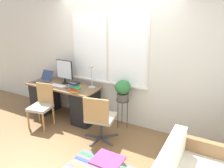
{
  "coord_description": "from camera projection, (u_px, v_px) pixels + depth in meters",
  "views": [
    {
      "loc": [
        1.99,
        -3.02,
        2.24
      ],
      "look_at": [
        0.23,
        0.16,
        1.0
      ],
      "focal_mm": 35.0,
      "sensor_mm": 36.0,
      "label": 1
    }
  ],
  "objects": [
    {
      "name": "desk_lamp",
      "position": [
        92.0,
        74.0,
        4.42
      ],
      "size": [
        0.15,
        0.15,
        0.47
      ],
      "color": "#ADADB2",
      "rests_on": "desk"
    },
    {
      "name": "plant_stand",
      "position": [
        123.0,
        103.0,
        4.25
      ],
      "size": [
        0.25,
        0.25,
        0.59
      ],
      "color": "#333338",
      "rests_on": "ground_plane"
    },
    {
      "name": "laptop",
      "position": [
        44.0,
        79.0,
        4.87
      ],
      "size": [
        0.31,
        0.35,
        0.22
      ],
      "color": "#4C4C51",
      "rests_on": "desk"
    },
    {
      "name": "wall_back_with_window",
      "position": [
        115.0,
        57.0,
        4.29
      ],
      "size": [
        9.0,
        0.12,
        2.7
      ],
      "color": "silver",
      "rests_on": "ground_plane"
    },
    {
      "name": "monitor",
      "position": [
        64.0,
        71.0,
        4.68
      ],
      "size": [
        0.41,
        0.14,
        0.51
      ],
      "color": "black",
      "rests_on": "desk"
    },
    {
      "name": "book_stack",
      "position": [
        74.0,
        87.0,
        4.26
      ],
      "size": [
        0.23,
        0.18,
        0.18
      ],
      "color": "yellow",
      "rests_on": "desk"
    },
    {
      "name": "folding_stool",
      "position": [
        108.0,
        162.0,
        2.86
      ],
      "size": [
        0.39,
        0.33,
        0.39
      ],
      "color": "#93337A",
      "rests_on": "ground_plane"
    },
    {
      "name": "desk",
      "position": [
        64.0,
        100.0,
        4.76
      ],
      "size": [
        1.62,
        0.63,
        0.72
      ],
      "color": "brown",
      "rests_on": "ground_plane"
    },
    {
      "name": "desk_chair_wooden",
      "position": [
        42.0,
        104.0,
        4.35
      ],
      "size": [
        0.47,
        0.48,
        0.85
      ],
      "rotation": [
        0.0,
        0.0,
        0.19
      ],
      "color": "#B2844C",
      "rests_on": "ground_plane"
    },
    {
      "name": "potted_plant",
      "position": [
        123.0,
        89.0,
        4.16
      ],
      "size": [
        0.3,
        0.3,
        0.4
      ],
      "color": "#514C47",
      "rests_on": "plant_stand"
    },
    {
      "name": "ground_plane",
      "position": [
        97.0,
        134.0,
        4.14
      ],
      "size": [
        14.0,
        14.0,
        0.0
      ],
      "primitive_type": "plane",
      "color": "brown"
    },
    {
      "name": "mouse",
      "position": [
        67.0,
        88.0,
        4.44
      ],
      "size": [
        0.04,
        0.06,
        0.03
      ],
      "color": "slate",
      "rests_on": "desk"
    },
    {
      "name": "office_chair_swivel",
      "position": [
        100.0,
        117.0,
        3.8
      ],
      "size": [
        0.62,
        0.61,
        0.88
      ],
      "rotation": [
        0.0,
        0.0,
        3.36
      ],
      "color": "#47474C",
      "rests_on": "ground_plane"
    },
    {
      "name": "keyboard",
      "position": [
        58.0,
        86.0,
        4.58
      ],
      "size": [
        0.34,
        0.14,
        0.02
      ],
      "color": "silver",
      "rests_on": "desk"
    }
  ]
}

